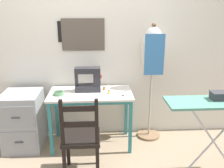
% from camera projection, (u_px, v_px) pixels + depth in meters
% --- Properties ---
extents(ground_plane, '(14.00, 14.00, 0.00)m').
position_uv_depth(ground_plane, '(91.00, 155.00, 3.11)').
color(ground_plane, gray).
extents(wall_back, '(10.00, 0.07, 2.55)m').
position_uv_depth(wall_back, '(90.00, 46.00, 3.32)').
color(wall_back, silver).
rests_on(wall_back, ground_plane).
extents(sewing_table, '(1.05, 0.56, 0.73)m').
position_uv_depth(sewing_table, '(91.00, 100.00, 3.17)').
color(sewing_table, silver).
rests_on(sewing_table, ground_plane).
extents(sewing_machine, '(0.34, 0.17, 0.33)m').
position_uv_depth(sewing_machine, '(89.00, 80.00, 3.18)').
color(sewing_machine, '#28282D').
rests_on(sewing_machine, sewing_table).
extents(fabric_bowl, '(0.13, 0.13, 0.04)m').
position_uv_depth(fabric_bowl, '(59.00, 93.00, 3.07)').
color(fabric_bowl, '#56895B').
rests_on(fabric_bowl, sewing_table).
extents(scissors, '(0.12, 0.09, 0.01)m').
position_uv_depth(scissors, '(124.00, 95.00, 3.06)').
color(scissors, silver).
rests_on(scissors, sewing_table).
extents(thread_spool_near_machine, '(0.04, 0.04, 0.04)m').
position_uv_depth(thread_spool_near_machine, '(104.00, 89.00, 3.25)').
color(thread_spool_near_machine, orange).
rests_on(thread_spool_near_machine, sewing_table).
extents(thread_spool_mid_table, '(0.03, 0.03, 0.04)m').
position_uv_depth(thread_spool_mid_table, '(109.00, 92.00, 3.12)').
color(thread_spool_mid_table, yellow).
rests_on(thread_spool_mid_table, sewing_table).
extents(wooden_chair, '(0.40, 0.38, 0.94)m').
position_uv_depth(wooden_chair, '(81.00, 139.00, 2.63)').
color(wooden_chair, black).
rests_on(wooden_chair, ground_plane).
extents(filing_cabinet, '(0.47, 0.52, 0.74)m').
position_uv_depth(filing_cabinet, '(23.00, 121.00, 3.21)').
color(filing_cabinet, '#93999E').
rests_on(filing_cabinet, ground_plane).
extents(dress_form, '(0.32, 0.32, 1.59)m').
position_uv_depth(dress_form, '(152.00, 58.00, 3.24)').
color(dress_form, '#846647').
rests_on(dress_form, ground_plane).
extents(ironing_board, '(1.05, 0.35, 0.89)m').
position_uv_depth(ironing_board, '(218.00, 106.00, 2.49)').
color(ironing_board, '#518E7A').
rests_on(ironing_board, ground_plane).
extents(storage_box, '(0.23, 0.13, 0.08)m').
position_uv_depth(storage_box, '(222.00, 96.00, 2.50)').
color(storage_box, '#333338').
rests_on(storage_box, ironing_board).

